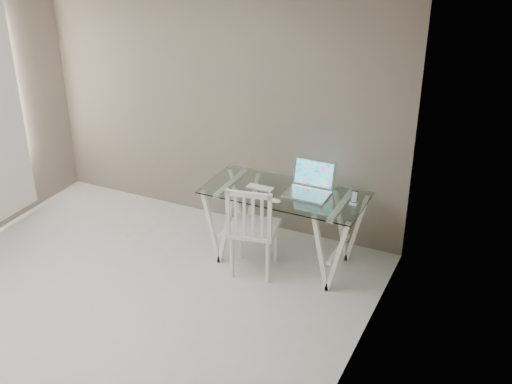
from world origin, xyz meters
TOP-DOWN VIEW (x-y plane):
  - room at (-0.06, 0.02)m, footprint 4.50×4.52m
  - desk at (0.98, 1.67)m, footprint 1.50×0.70m
  - chair at (0.81, 1.34)m, footprint 0.49×0.49m
  - laptop at (1.19, 1.77)m, footprint 0.40×0.35m
  - keyboard at (0.74, 1.65)m, footprint 0.27×0.11m
  - mouse at (0.99, 1.44)m, footprint 0.11×0.07m
  - phone_dock at (1.63, 1.71)m, footprint 0.07×0.07m

SIDE VIEW (x-z plane):
  - desk at x=0.98m, z-range 0.01..0.76m
  - chair at x=0.81m, z-range 0.05..0.97m
  - keyboard at x=0.74m, z-range 0.75..0.75m
  - mouse at x=0.99m, z-range 0.75..0.78m
  - phone_dock at x=1.63m, z-range 0.72..0.84m
  - laptop at x=1.19m, z-range 0.67..0.95m
  - room at x=-0.06m, z-range 0.36..3.07m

